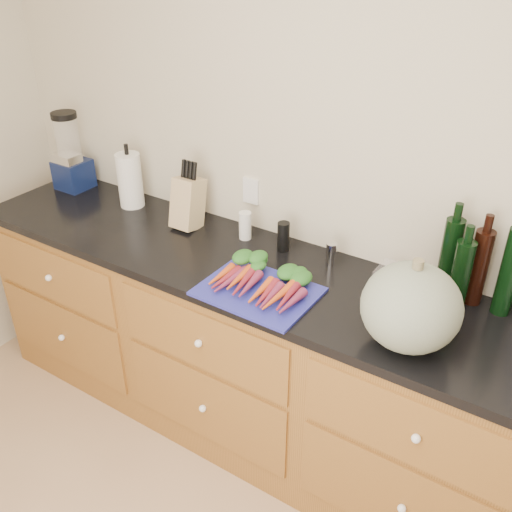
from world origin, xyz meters
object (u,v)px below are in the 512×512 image
Objects in this scene: cutting_board at (258,291)px; knife_block at (188,203)px; squash at (411,307)px; tomato_box at (398,279)px; carrots at (263,281)px; paper_towel at (130,180)px; blender_appliance at (70,156)px.

cutting_board is 1.88× the size of knife_block.
tomato_box is at bearing 115.45° from squash.
carrots is 1.01m from paper_towel.
paper_towel is at bearing 176.99° from knife_block.
paper_towel is at bearing 161.56° from cutting_board.
blender_appliance is 1.51× the size of paper_towel.
carrots is at bearing 90.00° from cutting_board.
squash is 1.99m from blender_appliance.
carrots is at bearing -11.52° from blender_appliance.
squash is 1.22× the size of paper_towel.
blender_appliance is 0.80m from knife_block.
blender_appliance is (-1.38, 0.28, 0.15)m from carrots.
carrots is 0.60m from squash.
knife_block is (0.80, -0.02, -0.06)m from blender_appliance.
tomato_box reaches higher than carrots.
paper_towel is at bearing 0.30° from blender_appliance.
squash is at bearing -2.07° from carrots.
knife_block is (-1.17, 0.28, -0.03)m from squash.
cutting_board is at bearing -12.98° from blender_appliance.
cutting_board is 1.62× the size of paper_towel.
knife_block is at bearing -1.27° from blender_appliance.
tomato_box is at bearing 0.39° from blender_appliance.
cutting_board is 1.07× the size of blender_appliance.
cutting_board is 1.02m from paper_towel.
paper_towel reaches higher than tomato_box.
knife_block reaches higher than cutting_board.
knife_block reaches higher than tomato_box.
tomato_box is at bearing 0.41° from paper_towel.
blender_appliance is 1.82m from tomato_box.
cutting_board is 0.66m from knife_block.
carrots is 0.93× the size of blender_appliance.
cutting_board is 1.33× the size of squash.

